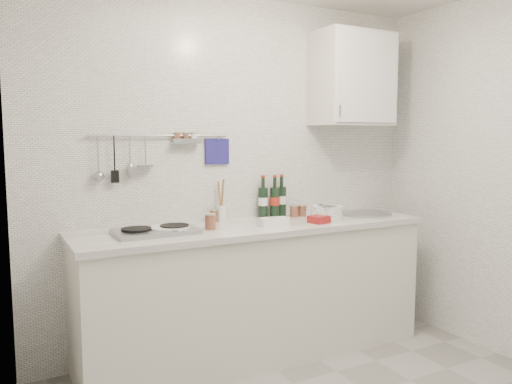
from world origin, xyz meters
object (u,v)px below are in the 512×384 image
plate_stack_sink (326,213)px  wine_bottles (273,196)px  plate_stack_hob (169,230)px  utensil_crock (222,211)px  wall_cabinet (353,79)px

plate_stack_sink → wine_bottles: 0.41m
plate_stack_hob → utensil_crock: (0.47, 0.24, 0.05)m
wall_cabinet → plate_stack_sink: 1.06m
wall_cabinet → plate_stack_sink: size_ratio=2.54×
plate_stack_hob → plate_stack_sink: plate_stack_sink is taller
plate_stack_hob → wine_bottles: bearing=14.8°
plate_stack_hob → plate_stack_sink: size_ratio=0.97×
wall_cabinet → wine_bottles: (-0.63, 0.11, -0.87)m
wall_cabinet → plate_stack_hob: wall_cabinet is taller
plate_stack_hob → wine_bottles: (0.89, 0.23, 0.14)m
wine_bottles → utensil_crock: wine_bottles is taller
plate_stack_sink → wine_bottles: wine_bottles is taller
plate_stack_hob → wine_bottles: wine_bottles is taller
wall_cabinet → plate_stack_hob: 1.83m
wall_cabinet → utensil_crock: (-1.05, 0.12, -0.96)m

